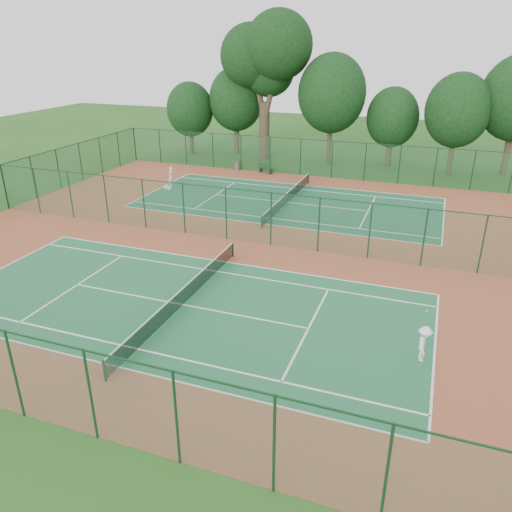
{
  "coord_description": "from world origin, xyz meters",
  "views": [
    {
      "loc": [
        10.89,
        -28.17,
        12.16
      ],
      "look_at": [
        2.54,
        -5.46,
        1.6
      ],
      "focal_mm": 35.0,
      "sensor_mm": 36.0,
      "label": 1
    }
  ],
  "objects_px": {
    "player_near": "(424,344)",
    "kit_bag": "(168,187)",
    "trash_bin": "(237,166)",
    "big_tree": "(266,55)",
    "bench": "(265,168)",
    "player_far": "(171,176)"
  },
  "relations": [
    {
      "from": "player_far",
      "to": "trash_bin",
      "type": "height_order",
      "value": "player_far"
    },
    {
      "from": "player_near",
      "to": "big_tree",
      "type": "xyz_separation_m",
      "value": [
        -18.41,
        33.4,
        9.83
      ]
    },
    {
      "from": "big_tree",
      "to": "bench",
      "type": "bearing_deg",
      "value": -71.16
    },
    {
      "from": "player_near",
      "to": "big_tree",
      "type": "distance_m",
      "value": 39.39
    },
    {
      "from": "player_near",
      "to": "trash_bin",
      "type": "relative_size",
      "value": 1.71
    },
    {
      "from": "player_near",
      "to": "player_far",
      "type": "bearing_deg",
      "value": 47.85
    },
    {
      "from": "player_far",
      "to": "kit_bag",
      "type": "relative_size",
      "value": 2.15
    },
    {
      "from": "player_near",
      "to": "player_far",
      "type": "xyz_separation_m",
      "value": [
        -22.77,
        20.01,
        0.05
      ]
    },
    {
      "from": "player_near",
      "to": "trash_bin",
      "type": "xyz_separation_m",
      "value": [
        -19.36,
        27.35,
        -0.33
      ]
    },
    {
      "from": "trash_bin",
      "to": "bench",
      "type": "height_order",
      "value": "bench"
    },
    {
      "from": "trash_bin",
      "to": "big_tree",
      "type": "bearing_deg",
      "value": 81.1
    },
    {
      "from": "trash_bin",
      "to": "kit_bag",
      "type": "bearing_deg",
      "value": -110.45
    },
    {
      "from": "player_far",
      "to": "bench",
      "type": "height_order",
      "value": "player_far"
    },
    {
      "from": "player_near",
      "to": "trash_bin",
      "type": "distance_m",
      "value": 33.51
    },
    {
      "from": "trash_bin",
      "to": "player_far",
      "type": "bearing_deg",
      "value": -114.92
    },
    {
      "from": "player_far",
      "to": "kit_bag",
      "type": "bearing_deg",
      "value": 8.43
    },
    {
      "from": "trash_bin",
      "to": "bench",
      "type": "bearing_deg",
      "value": -4.32
    },
    {
      "from": "player_far",
      "to": "kit_bag",
      "type": "height_order",
      "value": "player_far"
    },
    {
      "from": "trash_bin",
      "to": "big_tree",
      "type": "xyz_separation_m",
      "value": [
        0.95,
        6.05,
        10.16
      ]
    },
    {
      "from": "bench",
      "to": "kit_bag",
      "type": "relative_size",
      "value": 2.11
    },
    {
      "from": "trash_bin",
      "to": "big_tree",
      "type": "distance_m",
      "value": 11.87
    },
    {
      "from": "player_near",
      "to": "kit_bag",
      "type": "distance_m",
      "value": 29.4
    }
  ]
}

